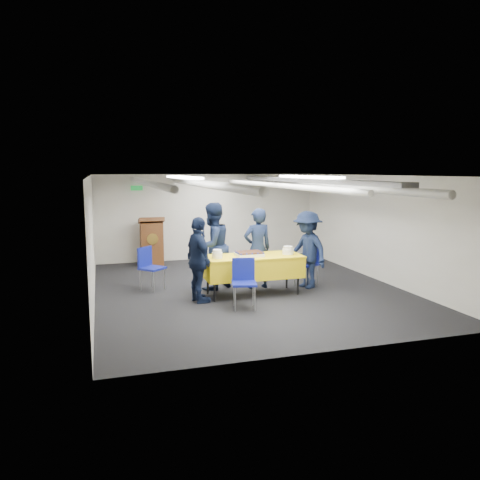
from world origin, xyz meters
name	(u,v)px	position (x,y,z in m)	size (l,w,h in m)	color
ground	(248,289)	(0.00, 0.00, 0.00)	(7.00, 7.00, 0.00)	black
room_shell	(246,199)	(0.09, 0.41, 1.81)	(6.00, 7.00, 2.30)	silver
serving_table	(253,266)	(-0.04, -0.44, 0.56)	(1.91, 0.81, 0.77)	black
sheet_cake	(249,254)	(-0.12, -0.45, 0.81)	(0.52, 0.40, 0.09)	white
plate_stack_left	(217,254)	(-0.76, -0.49, 0.84)	(0.20, 0.20, 0.16)	white
plate_stack_right	(288,251)	(0.67, -0.49, 0.84)	(0.22, 0.22, 0.16)	white
podium	(152,241)	(-1.60, 3.05, 0.61)	(0.62, 0.53, 1.25)	brown
chair_near	(244,278)	(-0.46, -1.21, 0.53)	(0.50, 0.50, 0.87)	gray
chair_right	(309,260)	(1.36, 0.00, 0.53)	(0.54, 0.54, 0.87)	gray
chair_left	(149,264)	(-1.93, 0.53, 0.53)	(0.59, 0.59, 0.87)	gray
sailor_a	(257,248)	(0.21, 0.03, 0.82)	(0.60, 0.39, 1.65)	black
sailor_b	(212,246)	(-0.68, 0.24, 0.88)	(0.86, 0.67, 1.76)	black
sailor_c	(199,260)	(-1.15, -0.66, 0.79)	(0.92, 0.38, 1.57)	black
sailor_d	(307,250)	(1.20, -0.23, 0.79)	(1.02, 0.59, 1.58)	black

